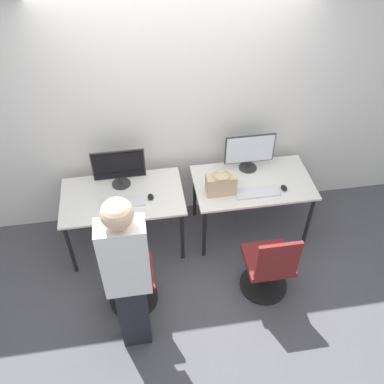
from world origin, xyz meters
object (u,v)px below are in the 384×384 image
Objects in this scene: office_chair_left at (131,282)px; monitor_right at (250,151)px; keyboard_left at (122,202)px; person_left at (127,274)px; keyboard_right at (258,192)px; office_chair_right at (269,268)px; handbag at (221,184)px; monitor_left at (119,167)px; mouse_right at (284,188)px; mouse_left at (151,197)px.

office_chair_left is 1.67× the size of monitor_right.
person_left is (0.03, -1.06, 0.24)m from keyboard_left.
person_left is 1.68m from keyboard_right.
keyboard_right is 0.51× the size of office_chair_right.
handbag is (0.99, -0.00, 0.11)m from keyboard_left.
monitor_left and monitor_right have the same top height.
monitor_right is 1.23m from office_chair_right.
handbag is at bearing -137.87° from monitor_right.
office_chair_left is (0.01, -0.69, -0.37)m from keyboard_left.
mouse_right is (1.63, 0.64, 0.37)m from office_chair_left.
office_chair_right is (1.04, -0.77, -0.37)m from mouse_left.
monitor_left is at bearing 165.38° from keyboard_right.
person_left is at bearing -133.84° from monitor_right.
mouse_left is at bearing 177.83° from handbag.
monitor_right is 0.46m from keyboard_right.
keyboard_right is 0.39m from handbag.
monitor_left is 1.18× the size of keyboard_left.
monitor_right is (1.08, 0.31, 0.21)m from mouse_left.
monitor_right reaches higher than handbag.
monitor_left reaches higher than mouse_left.
handbag is (-0.65, 0.05, 0.10)m from mouse_right.
office_chair_left is (0.01, -0.98, -0.58)m from monitor_left.
keyboard_right is 1.50× the size of handbag.
handbag is (-0.37, -0.33, -0.11)m from monitor_right.
office_chair_right is 0.94m from handbag.
person_left reaches higher than monitor_left.
office_chair_right is (1.33, -1.03, -0.58)m from monitor_left.
mouse_left is 0.20× the size of keyboard_right.
monitor_left is at bearing 168.39° from mouse_right.
monitor_left reaches higher than keyboard_right.
keyboard_left is at bearing -174.61° from mouse_left.
office_chair_left is 1.53m from keyboard_right.
mouse_left is 0.72m from handbag.
office_chair_left is 1.97× the size of keyboard_right.
handbag is at bearing 175.37° from mouse_right.
office_chair_left is at bearing -158.64° from mouse_right.
mouse_left is at bearing 76.64° from person_left.
keyboard_left is at bearing 90.92° from office_chair_left.
office_chair_left is at bearing -155.31° from keyboard_right.
monitor_right is at bearing 42.13° from handbag.
keyboard_right is (1.36, -0.36, -0.22)m from monitor_left.
mouse_left is 1.14m from monitor_right.
keyboard_right is at bearing -5.14° from mouse_left.
mouse_left is at bearing 69.28° from office_chair_left.
mouse_left is (0.28, 0.03, 0.01)m from keyboard_left.
mouse_right is at bearing -3.35° from mouse_left.
office_chair_left is 0.71m from person_left.
office_chair_left is 1.32m from office_chair_right.
mouse_left is at bearing -42.39° from monitor_left.
monitor_right reaches higher than keyboard_left.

